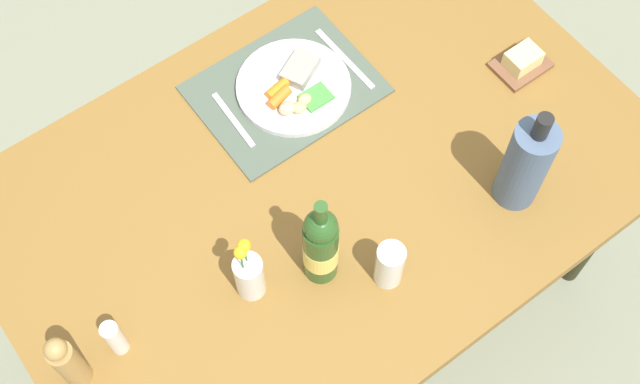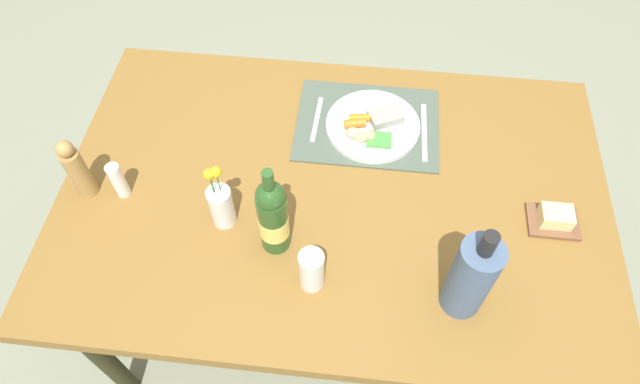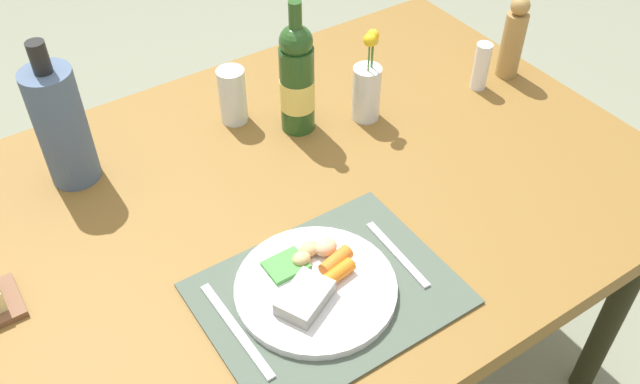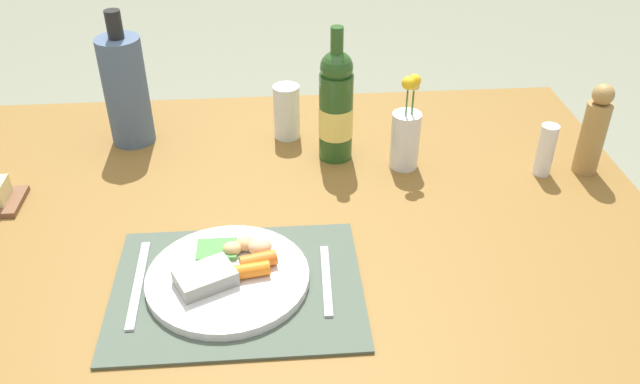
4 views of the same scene
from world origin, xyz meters
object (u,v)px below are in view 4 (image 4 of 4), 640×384
flower_vase (405,135)px  salt_shaker (544,150)px  dinner_plate (226,275)px  dining_table (278,230)px  cooler_bottle (125,90)px  wine_bottle (335,107)px  knife (325,280)px  pepper_mill (592,131)px  fork (137,284)px  water_tumbler (286,115)px

flower_vase → salt_shaker: bearing=-10.4°
dinner_plate → dining_table: bearing=68.5°
dining_table → cooler_bottle: (-0.33, 0.29, 0.19)m
dining_table → wine_bottle: (0.13, 0.18, 0.19)m
knife → cooler_bottle: bearing=129.5°
dining_table → pepper_mill: pepper_mill is taller
knife → wine_bottle: size_ratio=0.59×
fork → flower_vase: flower_vase is taller
wine_bottle → flower_vase: 0.16m
knife → salt_shaker: bearing=35.0°
dining_table → fork: bearing=-136.6°
dining_table → water_tumbler: water_tumbler is taller
knife → flower_vase: size_ratio=0.82×
dining_table → salt_shaker: bearing=7.3°
cooler_bottle → pepper_mill: size_ratio=1.52×
flower_vase → wine_bottle: bearing=160.2°
dinner_plate → flower_vase: (0.36, 0.35, 0.06)m
dinner_plate → fork: dinner_plate is taller
dining_table → dinner_plate: size_ratio=5.40×
flower_vase → water_tumbler: bearing=148.6°
dining_table → pepper_mill: bearing=6.5°
dining_table → knife: bearing=-72.8°
water_tumbler → knife: bearing=-84.8°
wine_bottle → pepper_mill: wine_bottle is taller
pepper_mill → wine_bottle: bearing=169.2°
knife → flower_vase: flower_vase is taller
flower_vase → cooler_bottle: bearing=165.1°
dinner_plate → pepper_mill: pepper_mill is taller
knife → flower_vase: (0.20, 0.37, 0.07)m
knife → water_tumbler: size_ratio=1.37×
dinner_plate → water_tumbler: 0.52m
fork → salt_shaker: salt_shaker is taller
dining_table → flower_vase: flower_vase is taller
salt_shaker → dining_table: bearing=-172.7°
salt_shaker → cooler_bottle: cooler_bottle is taller
dining_table → cooler_bottle: size_ratio=4.84×
fork → water_tumbler: water_tumbler is taller
dining_table → cooler_bottle: cooler_bottle is taller
dining_table → salt_shaker: 0.58m
knife → wine_bottle: wine_bottle is taller
pepper_mill → knife: bearing=-151.4°
dinner_plate → wine_bottle: wine_bottle is taller
knife → salt_shaker: size_ratio=1.52×
water_tumbler → pepper_mill: 0.66m
salt_shaker → cooler_bottle: size_ratio=0.37×
fork → cooler_bottle: bearing=98.3°
dinner_plate → fork: 0.15m
knife → water_tumbler: bearing=97.4°
salt_shaker → wine_bottle: 0.45m
dinner_plate → water_tumbler: bearing=76.9°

